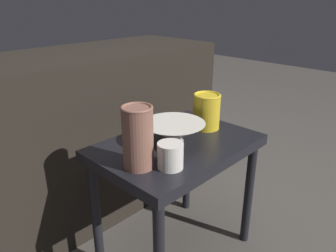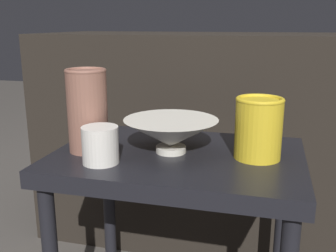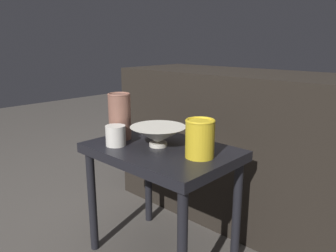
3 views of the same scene
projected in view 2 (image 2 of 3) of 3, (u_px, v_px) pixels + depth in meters
table at (178, 180)px, 0.96m from camera, size 0.59×0.41×0.50m
couch_backdrop at (211, 137)px, 1.50m from camera, size 1.26×0.50×0.77m
bowl at (171, 133)px, 0.94m from camera, size 0.23×0.23×0.08m
vase_textured_left at (87, 110)px, 0.94m from camera, size 0.10×0.10×0.20m
vase_colorful_right at (258, 127)px, 0.89m from camera, size 0.11×0.11×0.14m
cup at (100, 145)px, 0.87m from camera, size 0.08×0.08×0.08m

